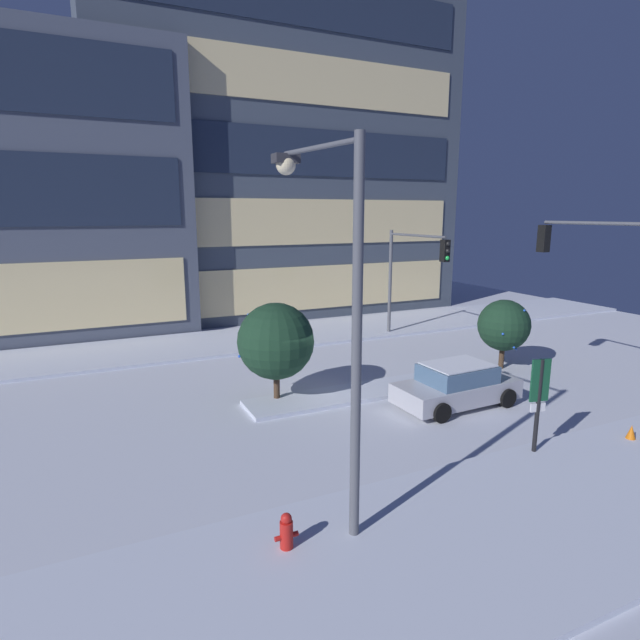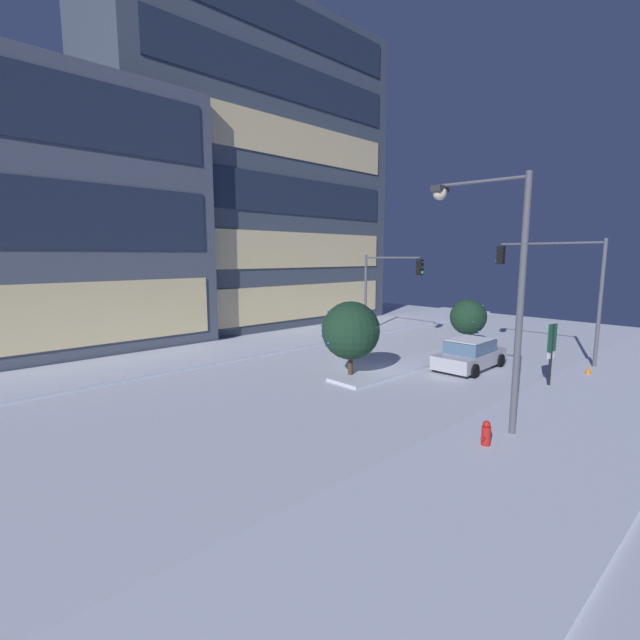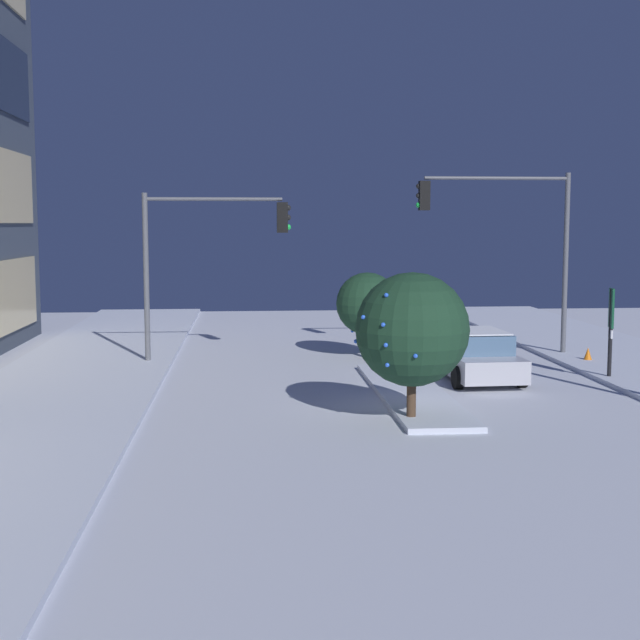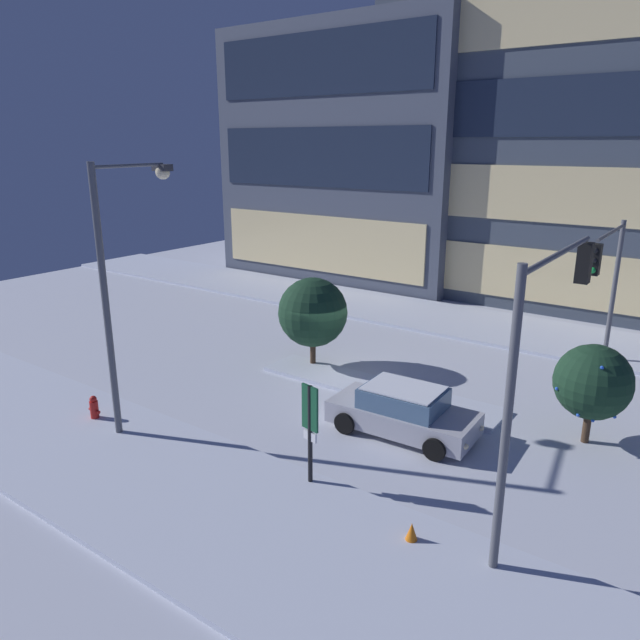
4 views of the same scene
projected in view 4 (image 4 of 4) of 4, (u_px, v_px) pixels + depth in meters
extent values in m
plane|color=silver|center=(333.00, 372.00, 22.73)|extent=(52.00, 52.00, 0.00)
cube|color=silver|center=(141.00, 473.00, 15.68)|extent=(52.00, 5.20, 0.14)
cube|color=silver|center=(434.00, 317.00, 29.74)|extent=(52.00, 5.20, 0.14)
cube|color=silver|center=(377.00, 388.00, 21.06)|extent=(9.00, 1.80, 0.14)
cube|color=#424C5B|center=(621.00, 69.00, 30.21)|extent=(22.99, 10.48, 24.08)
cube|color=#F9E09E|center=(571.00, 280.00, 28.97)|extent=(20.69, 0.10, 2.68)
cube|color=#F9E09E|center=(581.00, 196.00, 27.82)|extent=(20.69, 0.10, 2.68)
cube|color=#232D42|center=(592.00, 105.00, 26.67)|extent=(20.69, 0.10, 2.68)
cube|color=#F9E09E|center=(605.00, 6.00, 25.52)|extent=(20.69, 0.10, 2.68)
cube|color=#4C5466|center=(359.00, 156.00, 38.29)|extent=(15.88, 9.09, 15.22)
cube|color=#F9E09E|center=(318.00, 243.00, 36.16)|extent=(14.29, 0.10, 3.38)
cube|color=#232D42|center=(318.00, 157.00, 34.71)|extent=(14.29, 0.10, 3.38)
cube|color=#232D42|center=(318.00, 63.00, 33.26)|extent=(14.29, 0.10, 3.38)
cube|color=#B7B7C1|center=(403.00, 417.00, 17.82)|extent=(4.43, 2.04, 0.66)
cube|color=slate|center=(403.00, 398.00, 17.64)|extent=(2.42, 1.78, 0.60)
cube|color=white|center=(404.00, 388.00, 17.54)|extent=(2.24, 1.66, 0.04)
sphere|color=#F9E5B2|center=(481.00, 428.00, 17.18)|extent=(0.16, 0.16, 0.16)
sphere|color=#F9E5B2|center=(466.00, 447.00, 16.15)|extent=(0.16, 0.16, 0.16)
cylinder|color=black|center=(459.00, 423.00, 17.87)|extent=(0.67, 0.24, 0.66)
cylinder|color=black|center=(435.00, 449.00, 16.36)|extent=(0.67, 0.24, 0.66)
cylinder|color=black|center=(375.00, 401.00, 19.39)|extent=(0.67, 0.24, 0.66)
cylinder|color=black|center=(345.00, 423.00, 17.88)|extent=(0.67, 0.24, 0.66)
cylinder|color=#565960|center=(613.00, 293.00, 22.98)|extent=(0.18, 0.18, 5.66)
cylinder|color=#565960|center=(612.00, 232.00, 20.47)|extent=(0.12, 4.49, 0.12)
cube|color=black|center=(595.00, 260.00, 18.89)|extent=(0.32, 0.36, 1.00)
sphere|color=black|center=(595.00, 250.00, 18.65)|extent=(0.20, 0.20, 0.20)
sphere|color=black|center=(594.00, 260.00, 18.74)|extent=(0.20, 0.20, 0.20)
sphere|color=green|center=(592.00, 270.00, 18.84)|extent=(0.20, 0.20, 0.20)
cylinder|color=#565960|center=(506.00, 430.00, 11.25)|extent=(0.18, 0.18, 6.41)
cylinder|color=#565960|center=(560.00, 254.00, 12.36)|extent=(0.12, 5.04, 0.12)
cube|color=black|center=(584.00, 263.00, 14.50)|extent=(0.32, 0.36, 1.00)
sphere|color=black|center=(588.00, 249.00, 14.55)|extent=(0.20, 0.20, 0.20)
sphere|color=black|center=(586.00, 262.00, 14.65)|extent=(0.20, 0.20, 0.20)
sphere|color=green|center=(584.00, 274.00, 14.74)|extent=(0.20, 0.20, 0.20)
cylinder|color=#565960|center=(106.00, 308.00, 16.66)|extent=(0.20, 0.20, 7.96)
cylinder|color=#565960|center=(129.00, 166.00, 16.69)|extent=(0.44, 2.67, 0.10)
cube|color=#333338|center=(162.00, 168.00, 17.85)|extent=(0.56, 0.36, 0.20)
sphere|color=#F9E5B2|center=(163.00, 172.00, 17.89)|extent=(0.44, 0.44, 0.44)
cylinder|color=red|center=(95.00, 411.00, 18.60)|extent=(0.26, 0.26, 0.70)
sphere|color=red|center=(93.00, 399.00, 18.48)|extent=(0.22, 0.22, 0.22)
cylinder|color=red|center=(91.00, 409.00, 18.69)|extent=(0.12, 0.10, 0.10)
cylinder|color=red|center=(98.00, 412.00, 18.49)|extent=(0.12, 0.10, 0.10)
cylinder|color=black|center=(310.00, 437.00, 14.81)|extent=(0.12, 0.12, 2.76)
cube|color=#144C2D|center=(310.00, 408.00, 14.59)|extent=(0.55, 0.17, 1.17)
cube|color=white|center=(310.00, 436.00, 14.81)|extent=(0.44, 0.14, 0.24)
cylinder|color=#473323|center=(313.00, 353.00, 23.19)|extent=(0.22, 0.22, 1.07)
sphere|color=#193823|center=(313.00, 312.00, 22.71)|extent=(2.67, 2.67, 2.67)
sphere|color=blue|center=(321.00, 295.00, 23.83)|extent=(0.10, 0.10, 0.10)
sphere|color=blue|center=(305.00, 321.00, 23.98)|extent=(0.10, 0.10, 0.10)
sphere|color=blue|center=(289.00, 317.00, 23.67)|extent=(0.10, 0.10, 0.10)
sphere|color=blue|center=(304.00, 298.00, 23.87)|extent=(0.10, 0.10, 0.10)
sphere|color=blue|center=(303.00, 309.00, 23.99)|extent=(0.10, 0.10, 0.10)
sphere|color=blue|center=(338.00, 314.00, 23.64)|extent=(0.10, 0.10, 0.10)
sphere|color=blue|center=(309.00, 284.00, 23.44)|extent=(0.10, 0.10, 0.10)
cylinder|color=#473323|center=(587.00, 427.00, 17.31)|extent=(0.22, 0.22, 0.97)
sphere|color=#193823|center=(593.00, 382.00, 16.91)|extent=(2.17, 2.17, 2.17)
sphere|color=blue|center=(557.00, 389.00, 16.79)|extent=(0.10, 0.10, 0.10)
sphere|color=blue|center=(594.00, 407.00, 17.57)|extent=(0.10, 0.10, 0.10)
sphere|color=blue|center=(578.00, 415.00, 16.60)|extent=(0.10, 0.10, 0.10)
sphere|color=blue|center=(602.00, 368.00, 15.94)|extent=(0.10, 0.10, 0.10)
sphere|color=blue|center=(615.00, 417.00, 16.58)|extent=(0.10, 0.10, 0.10)
sphere|color=blue|center=(593.00, 421.00, 16.63)|extent=(0.10, 0.10, 0.10)
cone|color=orange|center=(411.00, 534.00, 12.89)|extent=(0.36, 0.36, 0.55)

